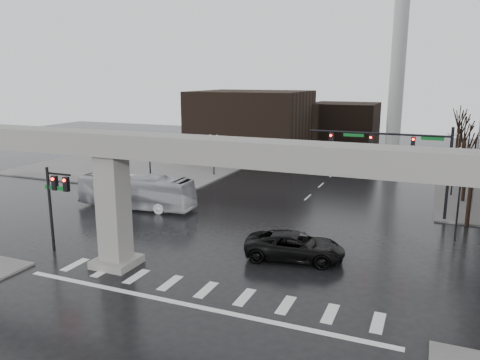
% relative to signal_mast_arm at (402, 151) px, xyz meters
% --- Properties ---
extents(ground, '(160.00, 160.00, 0.00)m').
position_rel_signal_mast_arm_xyz_m(ground, '(-8.99, -18.80, -5.83)').
color(ground, black).
rests_on(ground, ground).
extents(sidewalk_nw, '(28.00, 36.00, 0.15)m').
position_rel_signal_mast_arm_xyz_m(sidewalk_nw, '(-34.99, 17.20, -5.75)').
color(sidewalk_nw, slate).
rests_on(sidewalk_nw, ground).
extents(elevated_guideway, '(48.00, 2.60, 8.70)m').
position_rel_signal_mast_arm_xyz_m(elevated_guideway, '(-7.73, -18.80, 1.05)').
color(elevated_guideway, gray).
rests_on(elevated_guideway, ground).
extents(building_far_left, '(16.00, 14.00, 10.00)m').
position_rel_signal_mast_arm_xyz_m(building_far_left, '(-22.99, 23.20, -0.83)').
color(building_far_left, black).
rests_on(building_far_left, ground).
extents(building_far_mid, '(10.00, 10.00, 8.00)m').
position_rel_signal_mast_arm_xyz_m(building_far_mid, '(-10.99, 33.20, -1.83)').
color(building_far_mid, black).
rests_on(building_far_mid, ground).
extents(smokestack, '(3.60, 3.60, 30.00)m').
position_rel_signal_mast_arm_xyz_m(smokestack, '(-2.99, 27.20, 7.52)').
color(smokestack, white).
rests_on(smokestack, ground).
extents(signal_mast_arm, '(12.12, 0.43, 8.00)m').
position_rel_signal_mast_arm_xyz_m(signal_mast_arm, '(0.00, 0.00, 0.00)').
color(signal_mast_arm, black).
rests_on(signal_mast_arm, ground).
extents(signal_left_pole, '(2.30, 0.30, 6.00)m').
position_rel_signal_mast_arm_xyz_m(signal_left_pole, '(-21.24, -18.30, -1.76)').
color(signal_left_pole, black).
rests_on(signal_left_pole, ground).
extents(lamp_right_0, '(1.22, 0.32, 5.11)m').
position_rel_signal_mast_arm_xyz_m(lamp_right_0, '(4.51, -4.80, -2.36)').
color(lamp_right_0, black).
rests_on(lamp_right_0, ground).
extents(lamp_right_1, '(1.22, 0.32, 5.11)m').
position_rel_signal_mast_arm_xyz_m(lamp_right_1, '(4.51, 9.20, -2.36)').
color(lamp_right_1, black).
rests_on(lamp_right_1, ground).
extents(lamp_right_2, '(1.22, 0.32, 5.11)m').
position_rel_signal_mast_arm_xyz_m(lamp_right_2, '(4.51, 23.20, -2.36)').
color(lamp_right_2, black).
rests_on(lamp_right_2, ground).
extents(lamp_left_0, '(1.22, 0.32, 5.11)m').
position_rel_signal_mast_arm_xyz_m(lamp_left_0, '(-22.49, -4.80, -2.36)').
color(lamp_left_0, black).
rests_on(lamp_left_0, ground).
extents(lamp_left_1, '(1.22, 0.32, 5.11)m').
position_rel_signal_mast_arm_xyz_m(lamp_left_1, '(-22.49, 9.20, -2.36)').
color(lamp_left_1, black).
rests_on(lamp_left_1, ground).
extents(lamp_left_2, '(1.22, 0.32, 5.11)m').
position_rel_signal_mast_arm_xyz_m(lamp_left_2, '(-22.49, 23.20, -2.36)').
color(lamp_left_2, black).
rests_on(lamp_left_2, ground).
extents(tree_right_0, '(1.09, 1.58, 7.50)m').
position_rel_signal_mast_arm_xyz_m(tree_right_0, '(5.54, -0.78, -3.04)').
color(tree_right_0, black).
rests_on(tree_right_0, ground).
extents(tree_right_1, '(1.09, 1.61, 7.67)m').
position_rel_signal_mast_arm_xyz_m(tree_right_1, '(5.54, 7.22, -2.98)').
color(tree_right_1, black).
rests_on(tree_right_1, ground).
extents(tree_right_2, '(1.10, 1.63, 7.85)m').
position_rel_signal_mast_arm_xyz_m(tree_right_2, '(5.54, 15.22, -2.91)').
color(tree_right_2, black).
rests_on(tree_right_2, ground).
extents(tree_right_3, '(1.11, 1.66, 8.02)m').
position_rel_signal_mast_arm_xyz_m(tree_right_3, '(5.54, 23.22, -2.85)').
color(tree_right_3, black).
rests_on(tree_right_3, ground).
extents(tree_right_4, '(1.12, 1.69, 8.19)m').
position_rel_signal_mast_arm_xyz_m(tree_right_4, '(5.54, 31.22, -2.79)').
color(tree_right_4, black).
rests_on(tree_right_4, ground).
extents(pickup_truck, '(7.05, 4.10, 1.84)m').
position_rel_signal_mast_arm_xyz_m(pickup_truck, '(-5.59, -13.34, -4.91)').
color(pickup_truck, black).
rests_on(pickup_truck, ground).
extents(city_bus, '(11.45, 3.18, 3.16)m').
position_rel_signal_mast_arm_xyz_m(city_bus, '(-22.79, -6.80, -4.25)').
color(city_bus, silver).
rests_on(city_bus, ground).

